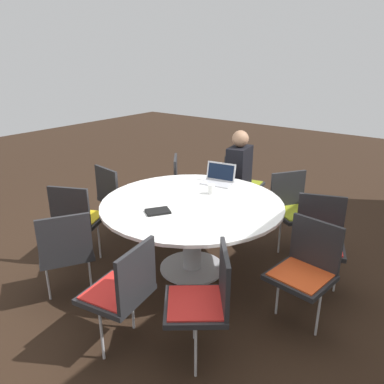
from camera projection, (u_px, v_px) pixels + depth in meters
The scene contains 16 objects.
ground_plane at pixel (192, 268), 3.82m from camera, with size 16.00×16.00×0.00m, color black.
conference_table at pixel (192, 214), 3.61m from camera, with size 1.74×1.74×0.73m.
chair_0 at pixel (240, 180), 4.91m from camera, with size 0.50×0.49×0.86m.
chair_1 at pixel (186, 184), 4.76m from camera, with size 0.61×0.60×0.86m.
chair_2 at pixel (117, 194), 4.39m from camera, with size 0.48×0.49×0.86m.
chair_3 at pixel (77, 215), 3.81m from camera, with size 0.57×0.58×0.86m.
chair_4 at pixel (66, 248), 3.17m from camera, with size 0.59×0.59×0.86m.
chair_5 at pixel (123, 288), 2.63m from camera, with size 0.50×0.49×0.86m.
chair_6 at pixel (205, 296), 2.53m from camera, with size 0.61×0.60×0.86m.
chair_7 at pixel (306, 266), 2.90m from camera, with size 0.48×0.49×0.86m.
chair_8 at pixel (319, 236), 3.39m from camera, with size 0.55×0.56×0.86m.
chair_9 at pixel (293, 205), 4.06m from camera, with size 0.60×0.59×0.86m.
person_0 at pixel (240, 171), 4.60m from camera, with size 0.39×0.30×1.21m.
laptop at pixel (219, 178), 4.07m from camera, with size 0.27×0.36×0.21m.
spiral_notebook at pixel (158, 211), 3.33m from camera, with size 0.26×0.24×0.02m.
coffee_cup at pixel (211, 189), 3.76m from camera, with size 0.07×0.07×0.10m.
Camera 1 is at (2.64, 2.01, 2.05)m, focal length 35.00 mm.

